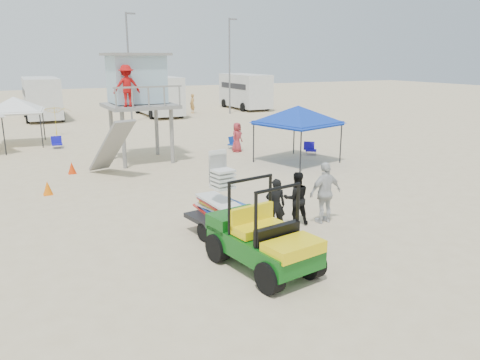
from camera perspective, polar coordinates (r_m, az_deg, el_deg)
name	(u,v)px	position (r m, az deg, el deg)	size (l,w,h in m)	color
ground	(276,263)	(11.48, 4.42, -10.03)	(140.00, 140.00, 0.00)	beige
utility_cart	(263,231)	(10.74, 2.83, -6.20)	(1.80, 2.92, 2.07)	#0C4F11
surf_trailer	(222,207)	(12.75, -2.24, -3.26)	(1.65, 2.58, 2.12)	black
man_left	(275,205)	(13.18, 4.34, -3.09)	(0.56, 0.37, 1.54)	black
man_mid	(296,198)	(13.81, 6.87, -2.23)	(0.77, 0.60, 1.59)	black
man_right	(325,193)	(14.05, 10.35, -1.53)	(1.08, 0.45, 1.85)	silver
lifeguard_tower	(136,83)	(22.47, -12.58, 11.43)	(3.14, 3.14, 4.88)	gray
canopy_blue	(298,109)	(21.81, 7.09, 8.61)	(3.76, 3.76, 3.06)	black
canopy_white_c	(13,99)	(29.00, -25.90, 8.84)	(3.12, 3.12, 3.10)	black
umbrella_b	(56,121)	(31.78, -21.55, 6.72)	(2.02, 2.06, 1.85)	yellow
cone_near	(72,168)	(21.11, -19.81, 1.41)	(0.34, 0.34, 0.50)	#EB3707
cone_far	(48,188)	(18.17, -22.41, -0.90)	(0.34, 0.34, 0.50)	orange
beach_chair_a	(57,142)	(27.43, -21.44, 4.30)	(0.57, 0.61, 0.64)	#110FA2
beach_chair_b	(233,142)	(25.50, -0.84, 4.60)	(0.71, 0.79, 0.64)	navy
beach_chair_c	(310,148)	(24.15, 8.51, 3.86)	(0.73, 0.83, 0.64)	#1A0E9C
rv_mid_left	(41,97)	(40.62, -23.04, 9.35)	(2.65, 6.50, 3.25)	silver
rv_mid_right	(158,94)	(40.67, -10.00, 10.28)	(2.64, 7.00, 3.25)	silver
rv_far_right	(245,90)	(45.37, 0.61, 10.94)	(2.64, 6.60, 3.25)	silver
light_pole_left	(129,68)	(36.91, -13.38, 13.11)	(0.14, 0.14, 8.00)	slate
light_pole_right	(230,67)	(41.28, -1.28, 13.62)	(0.14, 0.14, 8.00)	slate
distant_beachgoers	(212,118)	(31.91, -3.44, 7.51)	(4.75, 18.21, 1.69)	tan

